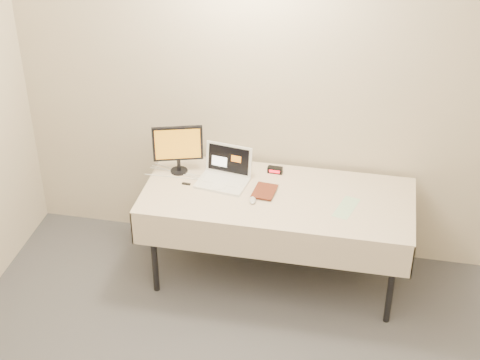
% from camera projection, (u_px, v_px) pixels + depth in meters
% --- Properties ---
extents(back_wall, '(4.00, 0.10, 2.70)m').
position_uv_depth(back_wall, '(290.00, 86.00, 5.09)').
color(back_wall, beige).
rests_on(back_wall, ground).
extents(table, '(1.86, 0.81, 0.74)m').
position_uv_depth(table, '(278.00, 202.00, 5.07)').
color(table, black).
rests_on(table, ground).
extents(laptop, '(0.38, 0.33, 0.24)m').
position_uv_depth(laptop, '(225.00, 173.00, 5.17)').
color(laptop, white).
rests_on(laptop, table).
extents(monitor, '(0.35, 0.15, 0.36)m').
position_uv_depth(monitor, '(178.00, 146.00, 5.18)').
color(monitor, black).
rests_on(monitor, table).
extents(book, '(0.15, 0.03, 0.20)m').
position_uv_depth(book, '(254.00, 179.00, 5.03)').
color(book, '#96351B').
rests_on(book, table).
extents(alarm_clock, '(0.11, 0.05, 0.04)m').
position_uv_depth(alarm_clock, '(275.00, 170.00, 5.27)').
color(alarm_clock, black).
rests_on(alarm_clock, table).
extents(clicker, '(0.06, 0.10, 0.02)m').
position_uv_depth(clicker, '(253.00, 200.00, 4.96)').
color(clicker, silver).
rests_on(clicker, table).
extents(paper_form, '(0.18, 0.29, 0.00)m').
position_uv_depth(paper_form, '(346.00, 208.00, 4.91)').
color(paper_form, '#B5E3B4').
rests_on(paper_form, table).
extents(usb_dongle, '(0.06, 0.02, 0.01)m').
position_uv_depth(usb_dongle, '(186.00, 184.00, 5.15)').
color(usb_dongle, black).
rests_on(usb_dongle, table).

